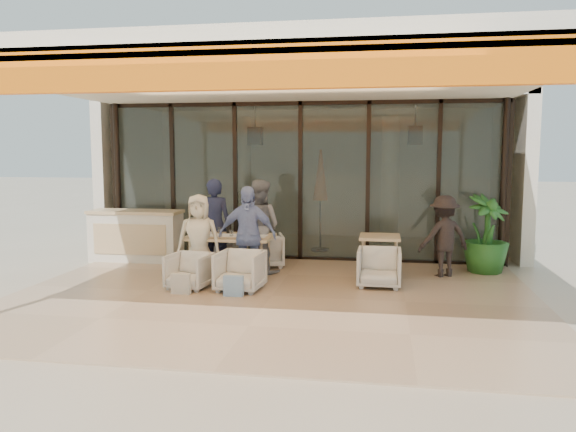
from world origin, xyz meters
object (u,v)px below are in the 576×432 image
object	(u,v)px
diner_cream	(199,239)
potted_palm	(486,234)
diner_navy	(215,225)
side_chair	(379,266)
host_counter	(136,235)
standing_woman	(444,237)
chair_far_right	(265,249)
chair_near_right	(240,269)
diner_grey	(259,226)
dining_table	(230,239)
diner_periwinkle	(247,235)
chair_near_left	(189,269)
chair_far_left	(223,250)
side_table	(380,242)

from	to	relation	value
diner_cream	potted_palm	bearing A→B (deg)	10.32
diner_navy	side_chair	distance (m)	3.15
host_counter	standing_woman	distance (m)	5.97
chair_far_right	diner_navy	distance (m)	1.10
host_counter	chair_far_right	bearing A→B (deg)	-2.26
chair_near_right	potted_palm	distance (m)	4.56
diner_grey	diner_cream	distance (m)	1.24
dining_table	diner_periwinkle	xyz separation A→B (m)	(0.43, -0.46, 0.14)
chair_near_left	side_chair	world-z (taller)	side_chair
chair_far_left	side_table	size ratio (longest dim) A/B	0.81
chair_far_right	standing_woman	distance (m)	3.32
side_table	side_chair	xyz separation A→B (m)	(0.00, -0.75, -0.28)
chair_near_left	chair_near_right	world-z (taller)	chair_near_right
potted_palm	side_chair	bearing A→B (deg)	-143.71
side_chair	standing_woman	world-z (taller)	standing_woman
host_counter	side_table	bearing A→B (deg)	-7.41
chair_far_right	diner_periwinkle	bearing A→B (deg)	73.44
dining_table	diner_cream	xyz separation A→B (m)	(-0.41, -0.46, 0.06)
dining_table	chair_near_left	bearing A→B (deg)	-113.43
chair_near_right	side_table	distance (m)	2.59
dining_table	potted_palm	distance (m)	4.62
chair_near_right	standing_woman	size ratio (longest dim) A/B	0.49
host_counter	chair_far_left	size ratio (longest dim) A/B	3.05
dining_table	diner_periwinkle	world-z (taller)	diner_periwinkle
chair_far_left	side_chair	bearing A→B (deg)	156.16
host_counter	dining_table	bearing A→B (deg)	-25.07
side_table	diner_grey	bearing A→B (deg)	179.36
diner_cream	side_table	xyz separation A→B (m)	(3.02, 0.88, -0.11)
standing_woman	side_table	bearing A→B (deg)	-14.37
chair_far_left	diner_grey	size ratio (longest dim) A/B	0.35
chair_near_left	host_counter	bearing A→B (deg)	140.60
diner_cream	chair_far_left	bearing A→B (deg)	83.15
potted_palm	diner_periwinkle	bearing A→B (deg)	-159.56
chair_near_right	diner_periwinkle	distance (m)	0.68
chair_near_right	diner_grey	xyz separation A→B (m)	(0.00, 1.40, 0.50)
chair_near_right	potted_palm	size ratio (longest dim) A/B	0.50
chair_near_right	dining_table	bearing A→B (deg)	118.84
host_counter	diner_grey	xyz separation A→B (m)	(2.67, -0.61, 0.32)
diner_navy	side_table	xyz separation A→B (m)	(3.02, -0.02, -0.22)
chair_near_right	potted_palm	bearing A→B (deg)	31.20
chair_far_left	chair_far_right	xyz separation A→B (m)	(0.84, 0.00, 0.05)
host_counter	chair_far_left	bearing A→B (deg)	-3.30
host_counter	diner_periwinkle	xyz separation A→B (m)	(2.67, -1.51, 0.29)
chair_far_left	diner_cream	bearing A→B (deg)	89.07
diner_periwinkle	standing_woman	world-z (taller)	diner_periwinkle
chair_far_right	standing_woman	world-z (taller)	standing_woman
dining_table	side_chair	world-z (taller)	dining_table
host_counter	side_chair	world-z (taller)	host_counter
chair_far_left	side_table	world-z (taller)	side_table
side_table	side_chair	distance (m)	0.80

